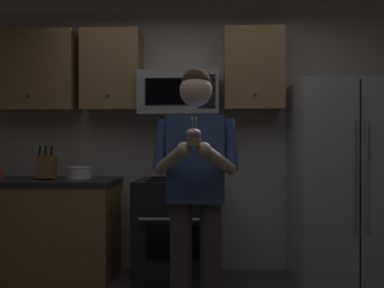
# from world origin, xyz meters

# --- Properties ---
(wall_back) EXTENTS (4.40, 0.10, 2.60)m
(wall_back) POSITION_xyz_m (0.00, 1.75, 1.30)
(wall_back) COLOR beige
(wall_back) RESTS_ON ground
(oven_range) EXTENTS (0.76, 0.70, 0.93)m
(oven_range) POSITION_xyz_m (-0.15, 1.36, 0.46)
(oven_range) COLOR black
(oven_range) RESTS_ON ground
(microwave) EXTENTS (0.74, 0.41, 0.40)m
(microwave) POSITION_xyz_m (-0.15, 1.48, 1.72)
(microwave) COLOR #9EA0A5
(refrigerator) EXTENTS (0.90, 0.75, 1.80)m
(refrigerator) POSITION_xyz_m (1.35, 1.32, 0.90)
(refrigerator) COLOR #B7BABF
(refrigerator) RESTS_ON ground
(cabinet_row_upper) EXTENTS (2.78, 0.36, 0.76)m
(cabinet_row_upper) POSITION_xyz_m (-0.72, 1.53, 1.95)
(cabinet_row_upper) COLOR #9E7247
(counter_left) EXTENTS (1.44, 0.66, 0.92)m
(counter_left) POSITION_xyz_m (-1.45, 1.38, 0.46)
(counter_left) COLOR #9E7247
(counter_left) RESTS_ON ground
(knife_block) EXTENTS (0.16, 0.15, 0.32)m
(knife_block) POSITION_xyz_m (-1.37, 1.33, 1.03)
(knife_block) COLOR brown
(knife_block) RESTS_ON counter_left
(bowl_large_white) EXTENTS (0.24, 0.24, 0.11)m
(bowl_large_white) POSITION_xyz_m (-1.10, 1.43, 0.98)
(bowl_large_white) COLOR white
(bowl_large_white) RESTS_ON counter_left
(person) EXTENTS (0.60, 0.48, 1.76)m
(person) POSITION_xyz_m (0.05, 0.34, 1.00)
(person) COLOR #4C4742
(person) RESTS_ON ground
(cupcake) EXTENTS (0.09, 0.09, 0.17)m
(cupcake) POSITION_xyz_m (0.05, 0.01, 1.29)
(cupcake) COLOR #A87F56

